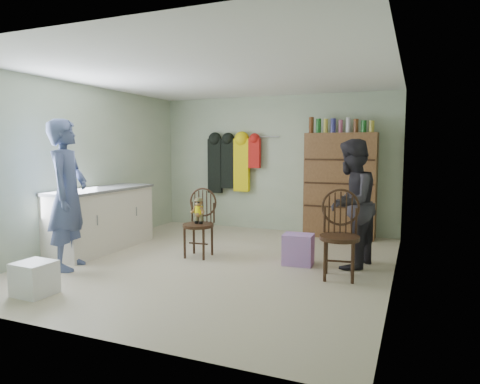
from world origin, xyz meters
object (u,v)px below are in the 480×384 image
at_px(chair_front, 200,218).
at_px(dresser, 340,185).
at_px(counter, 102,219).
at_px(chair_far, 340,230).

distance_m(chair_front, dresser, 2.68).
bearing_deg(counter, chair_front, 7.22).
bearing_deg(chair_front, chair_far, -10.23).
bearing_deg(dresser, chair_front, -127.71).
relative_size(chair_front, dresser, 0.47).
relative_size(chair_front, chair_far, 0.92).
distance_m(chair_front, chair_far, 2.03).
relative_size(counter, chair_far, 1.76).
distance_m(counter, dresser, 3.96).
xyz_separation_m(chair_far, dresser, (-0.39, 2.34, 0.35)).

